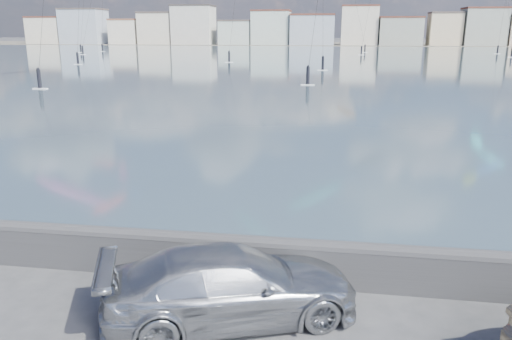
{
  "coord_description": "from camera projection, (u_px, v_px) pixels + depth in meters",
  "views": [
    {
      "loc": [
        2.74,
        -7.21,
        5.39
      ],
      "look_at": [
        1.0,
        4.0,
        2.2
      ],
      "focal_mm": 35.0,
      "sensor_mm": 36.0,
      "label": 1
    }
  ],
  "objects": [
    {
      "name": "far_shore_strip",
      "position": [
        329.0,
        44.0,
        198.96
      ],
      "size": [
        500.0,
        60.0,
        0.0
      ],
      "primitive_type": "cube",
      "color": "#4C473D",
      "rests_on": "ground"
    },
    {
      "name": "far_buildings",
      "position": [
        333.0,
        28.0,
        183.82
      ],
      "size": [
        240.79,
        13.26,
        14.6
      ],
      "color": "beige",
      "rests_on": "ground"
    },
    {
      "name": "car_silver",
      "position": [
        231.0,
        285.0,
        9.51
      ],
      "size": [
        5.26,
        3.58,
        1.42
      ],
      "primitive_type": "imported",
      "rotation": [
        0.0,
        0.0,
        1.93
      ],
      "color": "#A5A8AD",
      "rests_on": "ground"
    },
    {
      "name": "seawall",
      "position": [
        203.0,
        253.0,
        11.13
      ],
      "size": [
        400.0,
        0.36,
        1.08
      ],
      "color": "#28282B",
      "rests_on": "ground"
    },
    {
      "name": "bay_water",
      "position": [
        321.0,
        59.0,
        95.76
      ],
      "size": [
        500.0,
        177.0,
        0.0
      ],
      "primitive_type": "cube",
      "color": "#364F60",
      "rests_on": "ground"
    }
  ]
}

